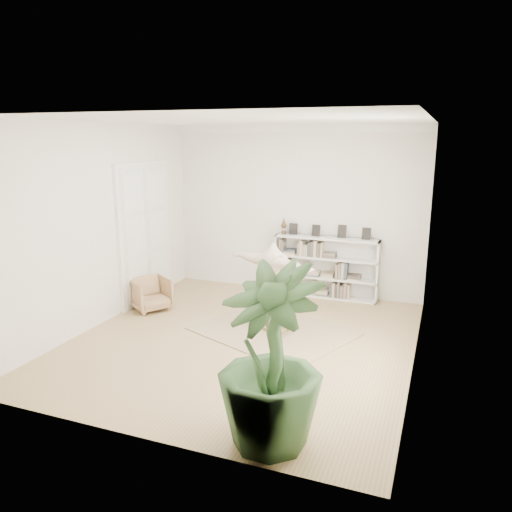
{
  "coord_description": "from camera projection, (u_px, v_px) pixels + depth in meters",
  "views": [
    {
      "loc": [
        3.01,
        -7.25,
        3.37
      ],
      "look_at": [
        0.08,
        0.4,
        1.38
      ],
      "focal_mm": 35.0,
      "sensor_mm": 36.0,
      "label": 1
    }
  ],
  "objects": [
    {
      "name": "floor",
      "position": [
        243.0,
        340.0,
        8.42
      ],
      "size": [
        6.0,
        6.0,
        0.0
      ],
      "primitive_type": "plane",
      "color": "#9A7A4F",
      "rests_on": "ground"
    },
    {
      "name": "rug",
      "position": [
        274.0,
        331.0,
        8.8
      ],
      "size": [
        3.07,
        2.79,
        0.02
      ],
      "primitive_type": "cube",
      "rotation": [
        0.0,
        0.0,
        -0.39
      ],
      "color": "tan",
      "rests_on": "floor"
    },
    {
      "name": "person",
      "position": [
        274.0,
        284.0,
        8.6
      ],
      "size": [
        1.94,
        1.18,
        1.53
      ],
      "primitive_type": "imported",
      "rotation": [
        0.0,
        0.0,
        2.76
      ],
      "color": "tan",
      "rests_on": "rocker_board"
    },
    {
      "name": "armchair",
      "position": [
        151.0,
        294.0,
        9.86
      ],
      "size": [
        0.96,
        0.96,
        0.64
      ],
      "primitive_type": "imported",
      "rotation": [
        0.0,
        0.0,
        0.99
      ],
      "color": "tan",
      "rests_on": "floor"
    },
    {
      "name": "doors",
      "position": [
        145.0,
        234.0,
        10.21
      ],
      "size": [
        0.09,
        1.78,
        2.92
      ],
      "color": "white",
      "rests_on": "floor"
    },
    {
      "name": "rocker_board",
      "position": [
        274.0,
        328.0,
        8.79
      ],
      "size": [
        0.52,
        0.42,
        0.1
      ],
      "rotation": [
        0.0,
        0.0,
        -0.39
      ],
      "color": "brown",
      "rests_on": "rug"
    },
    {
      "name": "room_shell",
      "position": [
        296.0,
        128.0,
        10.27
      ],
      "size": [
        6.0,
        6.0,
        6.0
      ],
      "color": "silver",
      "rests_on": "floor"
    },
    {
      "name": "houseplant",
      "position": [
        270.0,
        358.0,
        5.39
      ],
      "size": [
        1.48,
        1.48,
        2.06
      ],
      "primitive_type": "imported",
      "rotation": [
        0.0,
        0.0,
        -0.34
      ],
      "color": "#315329",
      "rests_on": "floor"
    },
    {
      "name": "bookshelf",
      "position": [
        326.0,
        268.0,
        10.57
      ],
      "size": [
        2.2,
        0.35,
        1.64
      ],
      "color": "silver",
      "rests_on": "floor"
    }
  ]
}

